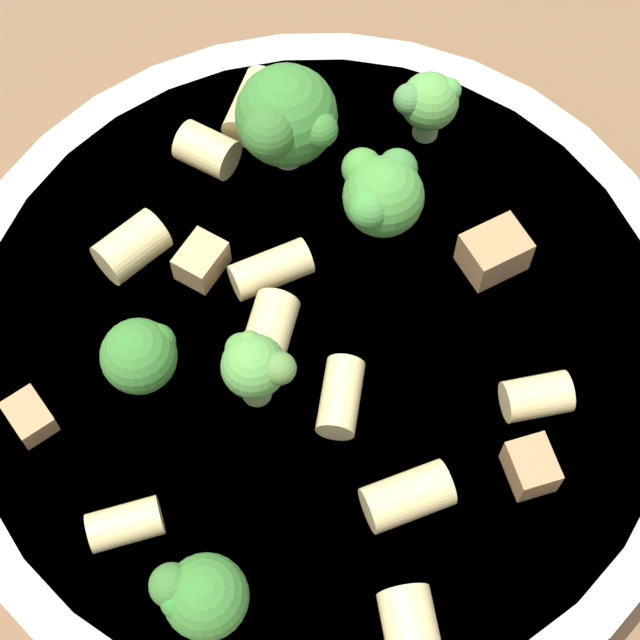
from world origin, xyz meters
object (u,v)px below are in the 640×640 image
rigatoni_3 (341,397)px  rigatoni_4 (411,631)px  rigatoni_7 (536,397)px  broccoli_floret_4 (255,366)px  broccoli_floret_2 (201,597)px  pasta_bowl (320,346)px  chicken_chunk_2 (29,417)px  rigatoni_6 (252,106)px  chicken_chunk_1 (531,467)px  rigatoni_2 (271,269)px  broccoli_floret_5 (382,193)px  chicken_chunk_3 (494,252)px  rigatoni_0 (132,247)px  chicken_chunk_0 (201,261)px  rigatoni_1 (407,496)px  rigatoni_8 (270,329)px  rigatoni_9 (207,150)px  broccoli_floret_1 (428,102)px  rigatoni_5 (125,524)px  broccoli_floret_0 (142,356)px  broccoli_floret_3 (286,119)px

rigatoni_3 → rigatoni_4: size_ratio=1.07×
rigatoni_7 → rigatoni_3: bearing=105.7°
broccoli_floret_4 → rigatoni_3: 0.03m
broccoli_floret_2 → rigatoni_3: (0.08, -0.02, -0.01)m
pasta_bowl → chicken_chunk_2: bearing=125.0°
rigatoni_6 → chicken_chunk_1: 0.18m
rigatoni_2 → chicken_chunk_1: (-0.05, -0.11, -0.00)m
broccoli_floret_5 → chicken_chunk_2: size_ratio=2.15×
rigatoni_3 → chicken_chunk_3: size_ratio=1.20×
rigatoni_0 → chicken_chunk_0: (0.00, -0.03, -0.00)m
rigatoni_7 → rigatoni_6: bearing=54.9°
rigatoni_6 → chicken_chunk_0: bearing=-177.7°
chicken_chunk_1 → broccoli_floret_2: bearing=129.2°
rigatoni_1 → rigatoni_8: bearing=52.9°
pasta_bowl → rigatoni_1: bearing=-140.1°
rigatoni_4 → rigatoni_0: bearing=51.0°
chicken_chunk_0 → chicken_chunk_2: (-0.08, 0.04, -0.00)m
broccoli_floret_2 → chicken_chunk_3: bearing=-22.1°
rigatoni_9 → chicken_chunk_1: 0.17m
broccoli_floret_1 → broccoli_floret_2: broccoli_floret_2 is taller
rigatoni_3 → rigatoni_5: 0.09m
broccoli_floret_0 → rigatoni_7: broccoli_floret_0 is taller
rigatoni_0 → chicken_chunk_0: 0.03m
broccoli_floret_5 → rigatoni_9: size_ratio=1.65×
broccoli_floret_0 → rigatoni_9: broccoli_floret_0 is taller
broccoli_floret_5 → rigatoni_8: size_ratio=1.45×
rigatoni_3 → broccoli_floret_2: bearing=164.7°
chicken_chunk_0 → rigatoni_0: bearing=95.7°
rigatoni_4 → rigatoni_8: (0.09, 0.07, -0.00)m
broccoli_floret_3 → broccoli_floret_5: broccoli_floret_3 is taller
broccoli_floret_5 → rigatoni_7: size_ratio=1.57×
rigatoni_3 → chicken_chunk_2: (-0.04, 0.10, -0.00)m
broccoli_floret_4 → chicken_chunk_3: (0.08, -0.07, -0.01)m
pasta_bowl → rigatoni_5: bearing=154.8°
rigatoni_2 → broccoli_floret_0: bearing=150.4°
rigatoni_2 → rigatoni_8: rigatoni_8 is taller
rigatoni_1 → rigatoni_3: 0.04m
broccoli_floret_0 → rigatoni_4: (-0.06, -0.11, -0.01)m
rigatoni_5 → rigatoni_9: bearing=8.2°
rigatoni_7 → rigatoni_9: 0.16m
broccoli_floret_1 → rigatoni_1: broccoli_floret_1 is taller
rigatoni_0 → rigatoni_6: bearing=-17.2°
broccoli_floret_5 → chicken_chunk_0: size_ratio=2.00×
pasta_bowl → rigatoni_0: 0.08m
rigatoni_7 → rigatoni_9: (0.07, 0.14, 0.00)m
broccoli_floret_5 → broccoli_floret_3: bearing=66.1°
broccoli_floret_4 → rigatoni_1: size_ratio=1.18×
broccoli_floret_0 → rigatoni_6: 0.12m
rigatoni_2 → rigatoni_4: (-0.11, -0.08, 0.00)m
chicken_chunk_0 → broccoli_floret_2: bearing=-160.7°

